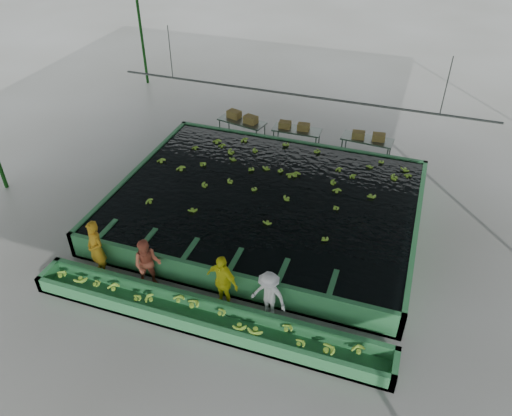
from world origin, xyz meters
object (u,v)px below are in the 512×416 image
(box_stack_mid, at_px, (294,129))
(box_stack_right, at_px, (368,139))
(worker_b, at_px, (148,264))
(packing_table_mid, at_px, (296,139))
(worker_d, at_px, (269,296))
(box_stack_left, at_px, (242,120))
(worker_c, at_px, (222,281))
(sorting_trough, at_px, (205,317))
(worker_a, at_px, (96,249))
(packing_table_left, at_px, (242,130))
(packing_table_right, at_px, (366,149))
(flotation_tank, at_px, (266,205))

(box_stack_mid, bearing_deg, box_stack_right, 1.35)
(worker_b, height_order, packing_table_mid, worker_b)
(worker_b, height_order, box_stack_mid, worker_b)
(worker_d, bearing_deg, box_stack_left, 123.69)
(worker_b, bearing_deg, worker_d, -20.93)
(worker_c, xyz_separation_m, box_stack_left, (-2.83, 9.18, 0.05))
(worker_c, height_order, box_stack_right, worker_c)
(sorting_trough, xyz_separation_m, box_stack_right, (2.64, 10.04, 0.67))
(worker_a, bearing_deg, worker_d, 22.29)
(sorting_trough, distance_m, packing_table_mid, 9.99)
(worker_b, height_order, worker_d, worker_b)
(worker_c, distance_m, packing_table_mid, 9.20)
(packing_table_left, xyz_separation_m, packing_table_mid, (2.39, 0.04, -0.01))
(worker_a, relative_size, worker_b, 1.13)
(box_stack_left, bearing_deg, worker_c, -72.85)
(packing_table_left, height_order, packing_table_mid, packing_table_left)
(box_stack_left, distance_m, box_stack_mid, 2.27)
(sorting_trough, height_order, worker_b, worker_b)
(box_stack_mid, bearing_deg, worker_a, -110.14)
(worker_b, bearing_deg, packing_table_mid, 57.83)
(worker_c, relative_size, worker_d, 1.13)
(worker_d, height_order, packing_table_right, worker_d)
(packing_table_right, distance_m, box_stack_mid, 3.02)
(sorting_trough, bearing_deg, worker_b, 159.01)
(flotation_tank, xyz_separation_m, worker_b, (-2.09, -4.30, 0.37))
(box_stack_left, xyz_separation_m, box_stack_right, (5.29, 0.07, -0.00))
(packing_table_mid, height_order, box_stack_left, box_stack_left)
(worker_a, xyz_separation_m, packing_table_right, (6.35, 9.28, -0.46))
(sorting_trough, bearing_deg, worker_a, 167.94)
(flotation_tank, relative_size, sorting_trough, 1.00)
(packing_table_mid, bearing_deg, worker_d, -79.17)
(flotation_tank, bearing_deg, worker_b, -115.87)
(packing_table_left, bearing_deg, worker_d, -65.57)
(packing_table_right, bearing_deg, packing_table_left, -178.49)
(packing_table_right, relative_size, box_stack_mid, 1.59)
(packing_table_right, relative_size, box_stack_left, 1.42)
(box_stack_left, bearing_deg, worker_d, -65.67)
(flotation_tank, relative_size, packing_table_mid, 5.05)
(box_stack_mid, bearing_deg, box_stack_left, 179.92)
(box_stack_left, bearing_deg, flotation_tank, -61.46)
(worker_b, distance_m, box_stack_left, 9.19)
(worker_d, bearing_deg, packing_table_left, 123.79)
(worker_a, distance_m, packing_table_left, 9.22)
(packing_table_right, bearing_deg, box_stack_mid, -177.97)
(worker_c, height_order, packing_table_right, worker_c)
(packing_table_left, distance_m, packing_table_right, 5.27)
(worker_d, distance_m, packing_table_mid, 9.35)
(worker_a, relative_size, worker_d, 1.19)
(packing_table_mid, height_order, packing_table_right, packing_table_right)
(worker_a, height_order, box_stack_right, worker_a)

